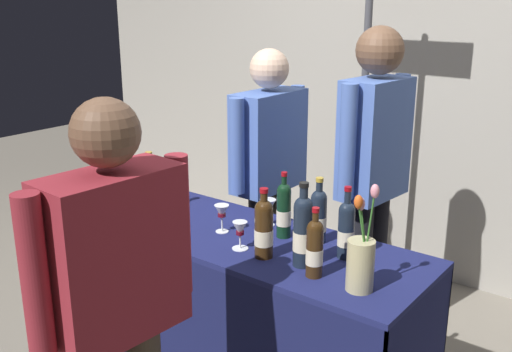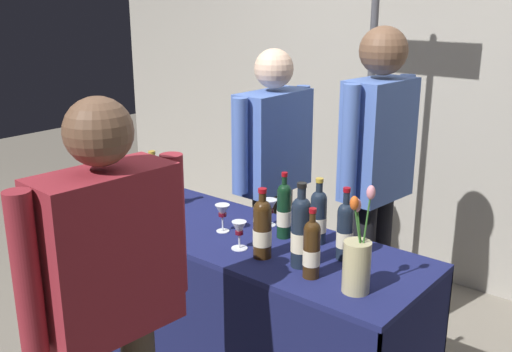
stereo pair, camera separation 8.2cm
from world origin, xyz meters
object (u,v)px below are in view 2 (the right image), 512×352
object	(u,v)px
wine_glass_near_vendor	(269,208)
wine_glass_mid	(222,212)
tasting_table	(256,290)
flower_vase	(357,262)
booth_signpost	(371,75)
vendor_presenter	(377,165)
taster_foreground_right	(111,287)
featured_wine_bottle	(284,210)
wine_glass_near_taster	(239,230)
display_bottle_0	(312,248)

from	to	relation	value
wine_glass_near_vendor	wine_glass_mid	bearing A→B (deg)	-121.06
tasting_table	wine_glass_near_vendor	distance (m)	0.39
flower_vase	booth_signpost	world-z (taller)	booth_signpost
wine_glass_mid	vendor_presenter	distance (m)	0.84
taster_foreground_right	booth_signpost	world-z (taller)	booth_signpost
tasting_table	wine_glass_mid	world-z (taller)	wine_glass_mid
featured_wine_bottle	wine_glass_near_taster	distance (m)	0.24
wine_glass_mid	featured_wine_bottle	bearing A→B (deg)	26.08
featured_wine_bottle	taster_foreground_right	distance (m)	0.98
tasting_table	featured_wine_bottle	distance (m)	0.41
wine_glass_near_vendor	vendor_presenter	world-z (taller)	vendor_presenter
featured_wine_bottle	wine_glass_mid	distance (m)	0.29
featured_wine_bottle	wine_glass_near_vendor	distance (m)	0.16
tasting_table	wine_glass_near_vendor	size ratio (longest dim) A/B	12.31
flower_vase	vendor_presenter	size ratio (longest dim) A/B	0.25
tasting_table	display_bottle_0	bearing A→B (deg)	-20.68
wine_glass_mid	booth_signpost	world-z (taller)	booth_signpost
flower_vase	booth_signpost	size ratio (longest dim) A/B	0.19
wine_glass_near_taster	vendor_presenter	xyz separation A→B (m)	(0.21, 0.82, 0.15)
tasting_table	flower_vase	distance (m)	0.73
tasting_table	display_bottle_0	distance (m)	0.58
featured_wine_bottle	taster_foreground_right	world-z (taller)	taster_foreground_right
flower_vase	booth_signpost	bearing A→B (deg)	117.90
booth_signpost	featured_wine_bottle	bearing A→B (deg)	-81.38
booth_signpost	vendor_presenter	bearing A→B (deg)	-56.00
wine_glass_near_taster	featured_wine_bottle	bearing A→B (deg)	72.55
display_bottle_0	taster_foreground_right	size ratio (longest dim) A/B	0.18
display_bottle_0	taster_foreground_right	xyz separation A→B (m)	(-0.30, -0.72, 0.03)
wine_glass_near_vendor	wine_glass_near_taster	size ratio (longest dim) A/B	1.03
display_bottle_0	flower_vase	bearing A→B (deg)	2.05
featured_wine_bottle	flower_vase	distance (m)	0.58
wine_glass_mid	booth_signpost	xyz separation A→B (m)	(0.10, 1.16, 0.53)
vendor_presenter	wine_glass_near_taster	bearing A→B (deg)	-8.41
booth_signpost	wine_glass_near_taster	bearing A→B (deg)	-86.14
flower_vase	featured_wine_bottle	bearing A→B (deg)	154.61
wine_glass_near_vendor	display_bottle_0	bearing A→B (deg)	-34.88
wine_glass_mid	wine_glass_near_taster	world-z (taller)	wine_glass_mid
tasting_table	vendor_presenter	distance (m)	0.88
tasting_table	wine_glass_mid	xyz separation A→B (m)	(-0.18, -0.03, 0.35)
flower_vase	wine_glass_near_vendor	bearing A→B (deg)	154.38
display_bottle_0	wine_glass_near_vendor	world-z (taller)	display_bottle_0
vendor_presenter	featured_wine_bottle	bearing A→B (deg)	-7.21
taster_foreground_right	booth_signpost	xyz separation A→B (m)	(-0.18, 2.01, 0.48)
wine_glass_near_taster	vendor_presenter	bearing A→B (deg)	75.62
display_bottle_0	vendor_presenter	bearing A→B (deg)	102.32
wine_glass_near_vendor	wine_glass_mid	xyz separation A→B (m)	(-0.12, -0.20, 0.01)
tasting_table	flower_vase	xyz separation A→B (m)	(0.60, -0.15, 0.38)
taster_foreground_right	vendor_presenter	bearing A→B (deg)	-0.09
flower_vase	wine_glass_near_taster	bearing A→B (deg)	178.11
tasting_table	booth_signpost	xyz separation A→B (m)	(-0.08, 1.13, 0.88)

